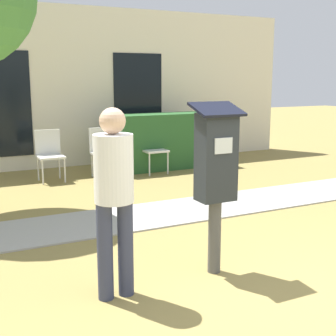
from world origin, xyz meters
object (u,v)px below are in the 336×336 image
(parking_meter, at_px, (216,166))
(outdoor_chair_middle, at_px, (103,148))
(person_standing, at_px, (114,189))
(outdoor_chair_left, at_px, (49,151))
(outdoor_chair_right, at_px, (152,145))

(parking_meter, xyz_separation_m, outdoor_chair_middle, (0.48, 4.57, -0.49))
(parking_meter, relative_size, person_standing, 1.01)
(outdoor_chair_left, distance_m, outdoor_chair_middle, 0.96)
(outdoor_chair_middle, xyz_separation_m, outdoor_chair_right, (0.96, -0.07, 0.00))
(parking_meter, distance_m, person_standing, 1.01)
(parking_meter, height_order, outdoor_chair_right, parking_meter)
(parking_meter, height_order, person_standing, parking_meter)
(outdoor_chair_left, xyz_separation_m, outdoor_chair_middle, (0.96, -0.10, 0.00))
(person_standing, distance_m, outdoor_chair_middle, 4.88)
(person_standing, xyz_separation_m, outdoor_chair_left, (0.52, 4.73, -0.40))
(outdoor_chair_left, xyz_separation_m, outdoor_chair_right, (1.92, -0.16, 0.00))
(parking_meter, xyz_separation_m, person_standing, (-1.00, -0.06, -0.09))
(outdoor_chair_right, bearing_deg, person_standing, -116.84)
(parking_meter, relative_size, outdoor_chair_left, 1.77)
(person_standing, height_order, outdoor_chair_right, person_standing)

